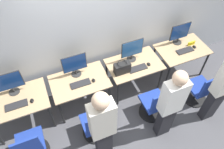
{
  "coord_description": "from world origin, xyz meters",
  "views": [
    {
      "loc": [
        -0.96,
        -2.17,
        3.8
      ],
      "look_at": [
        0.0,
        0.14,
        0.87
      ],
      "focal_mm": 35.0,
      "sensor_mm": 36.0,
      "label": 1
    }
  ],
  "objects_px": {
    "monitor_right": "(132,50)",
    "mouse_far_right": "(194,47)",
    "keyboard_left": "(81,84)",
    "person_far_right": "(224,85)",
    "person_left": "(103,127)",
    "mouse_left": "(94,80)",
    "person_right": "(170,104)",
    "keyboard_far_left": "(16,105)",
    "office_chair_far_right": "(200,90)",
    "keyboard_far_right": "(185,51)",
    "monitor_far_right": "(180,33)",
    "office_chair_left": "(96,126)",
    "mouse_right": "(149,64)",
    "mouse_far_left": "(32,101)",
    "handbag": "(122,68)",
    "office_chair_far_left": "(32,146)",
    "monitor_left": "(75,65)",
    "keyboard_right": "(138,68)",
    "monitor_far_left": "(9,83)",
    "office_chair_right": "(155,105)"
  },
  "relations": [
    {
      "from": "person_far_right",
      "to": "keyboard_far_left",
      "type": "bearing_deg",
      "value": 161.35
    },
    {
      "from": "mouse_far_left",
      "to": "keyboard_far_right",
      "type": "distance_m",
      "value": 3.09
    },
    {
      "from": "mouse_left",
      "to": "person_left",
      "type": "bearing_deg",
      "value": -101.72
    },
    {
      "from": "mouse_far_left",
      "to": "monitor_far_right",
      "type": "distance_m",
      "value": 3.11
    },
    {
      "from": "keyboard_right",
      "to": "office_chair_far_right",
      "type": "xyz_separation_m",
      "value": [
        1.06,
        -0.69,
        -0.39
      ]
    },
    {
      "from": "mouse_far_left",
      "to": "mouse_right",
      "type": "bearing_deg",
      "value": -0.31
    },
    {
      "from": "monitor_far_left",
      "to": "monitor_far_right",
      "type": "xyz_separation_m",
      "value": [
        3.34,
        0.01,
        0.0
      ]
    },
    {
      "from": "mouse_right",
      "to": "handbag",
      "type": "relative_size",
      "value": 0.3
    },
    {
      "from": "keyboard_far_left",
      "to": "person_right",
      "type": "distance_m",
      "value": 2.5
    },
    {
      "from": "mouse_far_left",
      "to": "keyboard_right",
      "type": "height_order",
      "value": "mouse_far_left"
    },
    {
      "from": "monitor_left",
      "to": "handbag",
      "type": "xyz_separation_m",
      "value": [
        0.8,
        -0.28,
        -0.14
      ]
    },
    {
      "from": "mouse_far_left",
      "to": "monitor_left",
      "type": "bearing_deg",
      "value": 19.24
    },
    {
      "from": "keyboard_left",
      "to": "office_chair_left",
      "type": "height_order",
      "value": "office_chair_left"
    },
    {
      "from": "mouse_far_right",
      "to": "office_chair_far_right",
      "type": "xyz_separation_m",
      "value": [
        -0.3,
        -0.77,
        -0.39
      ]
    },
    {
      "from": "monitor_far_left",
      "to": "keyboard_far_right",
      "type": "distance_m",
      "value": 3.36
    },
    {
      "from": "monitor_right",
      "to": "mouse_far_right",
      "type": "height_order",
      "value": "monitor_right"
    },
    {
      "from": "keyboard_left",
      "to": "person_left",
      "type": "distance_m",
      "value": 1.07
    },
    {
      "from": "monitor_far_left",
      "to": "keyboard_far_left",
      "type": "relative_size",
      "value": 1.29
    },
    {
      "from": "monitor_left",
      "to": "handbag",
      "type": "distance_m",
      "value": 0.86
    },
    {
      "from": "office_chair_left",
      "to": "mouse_right",
      "type": "distance_m",
      "value": 1.53
    },
    {
      "from": "office_chair_right",
      "to": "office_chair_left",
      "type": "bearing_deg",
      "value": 178.87
    },
    {
      "from": "keyboard_far_left",
      "to": "handbag",
      "type": "relative_size",
      "value": 1.21
    },
    {
      "from": "mouse_left",
      "to": "mouse_far_right",
      "type": "distance_m",
      "value": 2.23
    },
    {
      "from": "mouse_far_left",
      "to": "keyboard_left",
      "type": "bearing_deg",
      "value": 2.48
    },
    {
      "from": "office_chair_far_right",
      "to": "mouse_left",
      "type": "bearing_deg",
      "value": 159.24
    },
    {
      "from": "office_chair_far_left",
      "to": "person_left",
      "type": "height_order",
      "value": "person_left"
    },
    {
      "from": "office_chair_left",
      "to": "person_right",
      "type": "xyz_separation_m",
      "value": [
        1.14,
        -0.39,
        0.56
      ]
    },
    {
      "from": "office_chair_far_left",
      "to": "person_far_right",
      "type": "height_order",
      "value": "person_far_right"
    },
    {
      "from": "person_left",
      "to": "mouse_right",
      "type": "relative_size",
      "value": 19.32
    },
    {
      "from": "monitor_far_right",
      "to": "handbag",
      "type": "relative_size",
      "value": 1.56
    },
    {
      "from": "person_right",
      "to": "keyboard_far_left",
      "type": "bearing_deg",
      "value": 155.25
    },
    {
      "from": "mouse_left",
      "to": "person_far_right",
      "type": "height_order",
      "value": "person_far_right"
    },
    {
      "from": "office_chair_left",
      "to": "monitor_far_right",
      "type": "height_order",
      "value": "monitor_far_right"
    },
    {
      "from": "keyboard_right",
      "to": "handbag",
      "type": "height_order",
      "value": "handbag"
    },
    {
      "from": "keyboard_left",
      "to": "person_far_right",
      "type": "xyz_separation_m",
      "value": [
        2.13,
        -1.12,
        0.23
      ]
    },
    {
      "from": "monitor_left",
      "to": "person_right",
      "type": "distance_m",
      "value": 1.76
    },
    {
      "from": "monitor_right",
      "to": "keyboard_right",
      "type": "distance_m",
      "value": 0.37
    },
    {
      "from": "keyboard_left",
      "to": "mouse_left",
      "type": "distance_m",
      "value": 0.24
    },
    {
      "from": "mouse_far_right",
      "to": "person_far_right",
      "type": "bearing_deg",
      "value": -106.77
    },
    {
      "from": "keyboard_right",
      "to": "mouse_far_right",
      "type": "relative_size",
      "value": 4.02
    },
    {
      "from": "person_left",
      "to": "keyboard_far_left",
      "type": "bearing_deg",
      "value": 138.11
    },
    {
      "from": "office_chair_right",
      "to": "handbag",
      "type": "relative_size",
      "value": 2.87
    },
    {
      "from": "office_chair_far_left",
      "to": "person_far_right",
      "type": "distance_m",
      "value": 3.3
    },
    {
      "from": "office_chair_far_left",
      "to": "mouse_far_right",
      "type": "relative_size",
      "value": 9.56
    },
    {
      "from": "person_left",
      "to": "keyboard_right",
      "type": "xyz_separation_m",
      "value": [
        1.09,
        0.99,
        -0.23
      ]
    },
    {
      "from": "keyboard_far_right",
      "to": "monitor_far_right",
      "type": "bearing_deg",
      "value": 90.0
    },
    {
      "from": "office_chair_far_right",
      "to": "monitor_right",
      "type": "bearing_deg",
      "value": 137.6
    },
    {
      "from": "keyboard_far_left",
      "to": "person_right",
      "type": "xyz_separation_m",
      "value": [
        2.27,
        -1.04,
        0.18
      ]
    },
    {
      "from": "mouse_far_left",
      "to": "keyboard_left",
      "type": "xyz_separation_m",
      "value": [
        0.86,
        0.04,
        -0.01
      ]
    },
    {
      "from": "person_right",
      "to": "person_far_right",
      "type": "distance_m",
      "value": 0.98
    }
  ]
}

